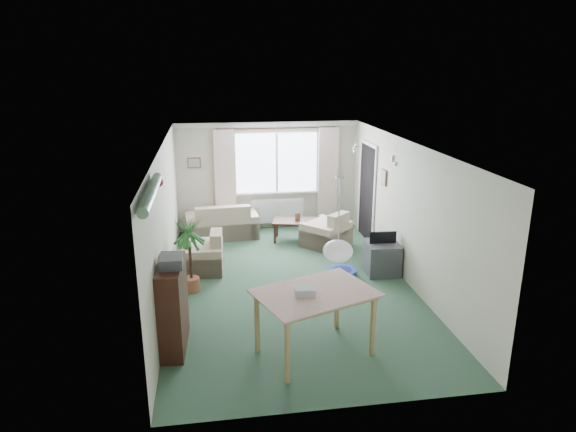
{
  "coord_description": "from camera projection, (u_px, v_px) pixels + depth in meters",
  "views": [
    {
      "loc": [
        -1.27,
        -7.89,
        3.66
      ],
      "look_at": [
        0.0,
        0.3,
        1.15
      ],
      "focal_mm": 32.0,
      "sensor_mm": 36.0,
      "label": 1
    }
  ],
  "objects": [
    {
      "name": "houseplant",
      "position": [
        190.0,
        255.0,
        8.33
      ],
      "size": [
        0.65,
        0.65,
        1.28
      ],
      "primitive_type": "cylinder",
      "rotation": [
        0.0,
        0.0,
        0.21
      ],
      "color": "#22561D",
      "rests_on": "ground"
    },
    {
      "name": "pendant_lamp",
      "position": [
        338.0,
        251.0,
        6.13
      ],
      "size": [
        0.36,
        0.36,
        0.36
      ],
      "primitive_type": "sphere",
      "color": "white"
    },
    {
      "name": "hifi_box",
      "position": [
        171.0,
        261.0,
        6.43
      ],
      "size": [
        0.28,
        0.35,
        0.14
      ],
      "primitive_type": "cube",
      "rotation": [
        0.0,
        0.0,
        0.0
      ],
      "color": "#3C3D42",
      "rests_on": "bookshelf"
    },
    {
      "name": "wall_picture_right",
      "position": [
        384.0,
        177.0,
        9.68
      ],
      "size": [
        0.03,
        0.24,
        0.3
      ],
      "primitive_type": "cube",
      "color": "brown"
    },
    {
      "name": "ground",
      "position": [
        291.0,
        286.0,
        8.71
      ],
      "size": [
        6.5,
        6.5,
        0.0
      ],
      "primitive_type": "plane",
      "color": "#2E4D38"
    },
    {
      "name": "pet_bed",
      "position": [
        342.0,
        272.0,
        9.14
      ],
      "size": [
        0.55,
        0.55,
        0.1
      ],
      "primitive_type": "cylinder",
      "rotation": [
        0.0,
        0.0,
        0.07
      ],
      "color": "navy",
      "rests_on": "ground"
    },
    {
      "name": "doorway",
      "position": [
        367.0,
        193.0,
        10.79
      ],
      "size": [
        0.03,
        0.95,
        2.0
      ],
      "primitive_type": "cube",
      "color": "black"
    },
    {
      "name": "curtain_left",
      "position": [
        225.0,
        176.0,
        11.16
      ],
      "size": [
        0.45,
        0.08,
        2.0
      ],
      "primitive_type": "cube",
      "color": "beige"
    },
    {
      "name": "window",
      "position": [
        277.0,
        163.0,
        11.36
      ],
      "size": [
        1.8,
        0.03,
        1.3
      ],
      "primitive_type": "cube",
      "color": "white"
    },
    {
      "name": "tinsel_garland",
      "position": [
        151.0,
        193.0,
        5.59
      ],
      "size": [
        1.6,
        1.6,
        0.12
      ],
      "primitive_type": "cylinder",
      "color": "#196626"
    },
    {
      "name": "radiator",
      "position": [
        277.0,
        211.0,
        11.64
      ],
      "size": [
        1.2,
        0.1,
        0.55
      ],
      "primitive_type": "cube",
      "color": "white"
    },
    {
      "name": "tv_cube",
      "position": [
        382.0,
        258.0,
        9.17
      ],
      "size": [
        0.6,
        0.66,
        0.57
      ],
      "primitive_type": "cube",
      "rotation": [
        0.0,
        0.0,
        -0.06
      ],
      "color": "#38383D",
      "rests_on": "ground"
    },
    {
      "name": "bauble_cluster_b",
      "position": [
        395.0,
        157.0,
        8.02
      ],
      "size": [
        0.2,
        0.2,
        0.2
      ],
      "primitive_type": "sphere",
      "color": "silver"
    },
    {
      "name": "coffee_table",
      "position": [
        297.0,
        230.0,
        10.87
      ],
      "size": [
        1.08,
        0.75,
        0.44
      ],
      "primitive_type": "cube",
      "rotation": [
        0.0,
        0.0,
        -0.22
      ],
      "color": "black",
      "rests_on": "ground"
    },
    {
      "name": "curtain_rod",
      "position": [
        277.0,
        128.0,
        11.06
      ],
      "size": [
        2.6,
        0.03,
        0.03
      ],
      "primitive_type": "cube",
      "color": "black"
    },
    {
      "name": "bookshelf",
      "position": [
        172.0,
        306.0,
        6.7
      ],
      "size": [
        0.37,
        0.98,
        1.18
      ],
      "primitive_type": "cube",
      "rotation": [
        0.0,
        0.0,
        -0.05
      ],
      "color": "black",
      "rests_on": "ground"
    },
    {
      "name": "curtain_right",
      "position": [
        328.0,
        172.0,
        11.5
      ],
      "size": [
        0.45,
        0.08,
        2.0
      ],
      "primitive_type": "cube",
      "color": "beige"
    },
    {
      "name": "photo_frame",
      "position": [
        298.0,
        217.0,
        10.79
      ],
      "size": [
        0.12,
        0.06,
        0.16
      ],
      "primitive_type": "cube",
      "rotation": [
        0.0,
        0.0,
        0.38
      ],
      "color": "brown",
      "rests_on": "coffee_table"
    },
    {
      "name": "sofa",
      "position": [
        222.0,
        220.0,
        11.04
      ],
      "size": [
        1.57,
        0.91,
        0.76
      ],
      "primitive_type": "cube",
      "rotation": [
        0.0,
        0.0,
        3.22
      ],
      "color": "#C8B597",
      "rests_on": "ground"
    },
    {
      "name": "gift_box",
      "position": [
        305.0,
        292.0,
        6.37
      ],
      "size": [
        0.26,
        0.2,
        0.12
      ],
      "primitive_type": "cube",
      "rotation": [
        0.0,
        0.0,
        -0.07
      ],
      "color": "#B8B6C1",
      "rests_on": "dining_table"
    },
    {
      "name": "bauble_cluster_a",
      "position": [
        355.0,
        146.0,
        9.11
      ],
      "size": [
        0.2,
        0.2,
        0.2
      ],
      "primitive_type": "sphere",
      "color": "silver"
    },
    {
      "name": "armchair_corner",
      "position": [
        326.0,
        228.0,
        10.5
      ],
      "size": [
        1.14,
        1.14,
        0.74
      ],
      "primitive_type": "cube",
      "rotation": [
        0.0,
        0.0,
        3.88
      ],
      "color": "tan",
      "rests_on": "ground"
    },
    {
      "name": "dining_table",
      "position": [
        315.0,
        323.0,
        6.6
      ],
      "size": [
        1.59,
        1.32,
        0.85
      ],
      "primitive_type": "cube",
      "rotation": [
        0.0,
        0.0,
        0.36
      ],
      "color": "#9E6B55",
      "rests_on": "ground"
    },
    {
      "name": "wall_picture_back",
      "position": [
        194.0,
        163.0,
        11.08
      ],
      "size": [
        0.28,
        0.03,
        0.22
      ],
      "primitive_type": "cube",
      "color": "brown"
    },
    {
      "name": "armchair_left",
      "position": [
        201.0,
        251.0,
        9.25
      ],
      "size": [
        0.82,
        0.86,
        0.73
      ],
      "primitive_type": "cube",
      "rotation": [
        0.0,
        0.0,
        -1.63
      ],
      "color": "beige",
      "rests_on": "ground"
    }
  ]
}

